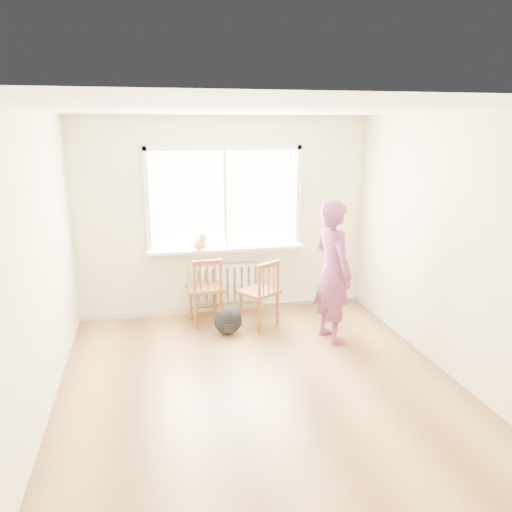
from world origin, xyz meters
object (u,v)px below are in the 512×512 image
person (333,272)px  backpack (228,321)px  chair_right (262,294)px  cat (200,242)px  chair_left (206,291)px

person → backpack: bearing=58.8°
person → chair_right: bearing=41.2°
person → cat: 1.84m
person → backpack: (-1.22, 0.42, -0.69)m
cat → backpack: bearing=-86.2°
chair_right → cat: 1.09m
chair_right → backpack: (-0.47, -0.14, -0.28)m
chair_left → backpack: bearing=113.5°
chair_right → person: 1.01m
chair_left → person: (1.44, -0.82, 0.40)m
chair_right → person: person is taller
person → backpack: 1.46m
chair_right → cat: bearing=-68.9°
chair_left → person: bearing=145.2°
chair_left → chair_right: size_ratio=1.01×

